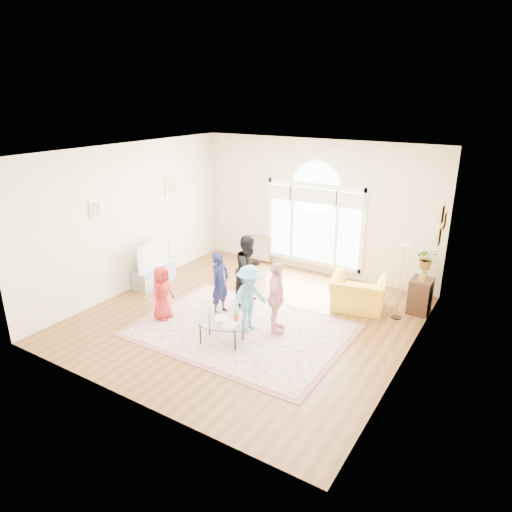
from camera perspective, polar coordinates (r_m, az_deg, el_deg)
The scene contains 18 objects.
ground at distance 9.02m, azimuth -1.12°, elevation -7.78°, with size 6.00×6.00×0.00m, color #563418.
room_shell at distance 10.80m, azimuth 7.10°, elevation 5.65°, with size 6.00×6.00×6.00m.
area_rug at distance 8.59m, azimuth -1.80°, elevation -9.19°, with size 3.60×2.60×0.02m, color beige.
rug_border at distance 8.59m, azimuth -1.80°, elevation -9.22°, with size 3.80×2.80×0.01m, color #945357.
tv_console at distance 10.74m, azimuth -12.66°, elevation -2.39°, with size 0.45×1.00×0.42m, color gray.
television at distance 10.55m, azimuth -12.84°, elevation 0.27°, with size 0.17×1.11×0.64m.
coffee_table at distance 8.03m, azimuth -4.33°, elevation -8.29°, with size 1.14×0.86×0.54m.
armchair at distance 9.45m, azimuth 12.66°, elevation -4.62°, with size 1.06×0.93×0.69m, color yellow.
side_cabinet at distance 9.70m, azimuth 19.85°, elevation -4.69°, with size 0.40×0.50×0.70m, color black.
floor_lamp at distance 8.95m, azimuth 17.93°, elevation -0.04°, with size 0.25×0.25×1.51m.
plant_pedestal at distance 10.27m, azimuth 20.19°, elevation -3.36°, with size 0.20×0.20×0.70m, color white.
potted_plant at distance 10.07m, azimuth 20.58°, elevation -0.30°, with size 0.42×0.36×0.46m, color #33722D.
leaning_picture at distance 12.02m, azimuth 0.19°, elevation -0.56°, with size 0.80×0.05×0.62m, color tan.
child_red at distance 8.95m, azimuth -11.65°, elevation -4.52°, with size 0.52×0.34×1.06m, color #A91E20.
child_navy at distance 8.96m, azimuth -4.51°, elevation -3.41°, with size 0.46×0.30×1.26m, color #14183B.
child_black at distance 9.33m, azimuth -0.91°, elevation -1.74°, with size 0.71×0.55×1.46m, color black.
child_pink at distance 8.22m, azimuth 2.53°, elevation -5.23°, with size 0.79×0.33×1.35m, color #F1A8AE.
child_blue at distance 8.29m, azimuth -0.85°, elevation -5.33°, with size 0.82×0.47×1.27m, color #59A0CE.
Camera 1 is at (4.38, -6.70, 4.15)m, focal length 32.00 mm.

